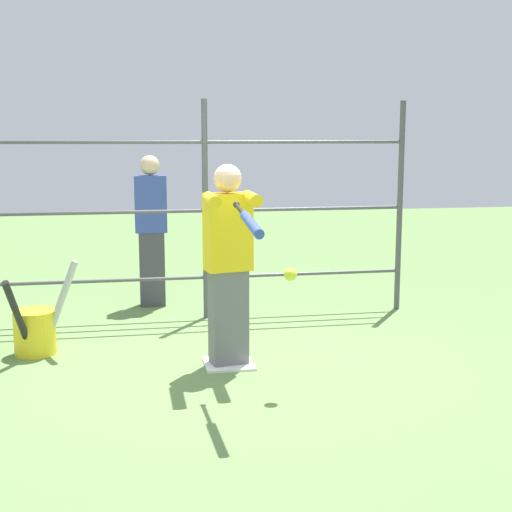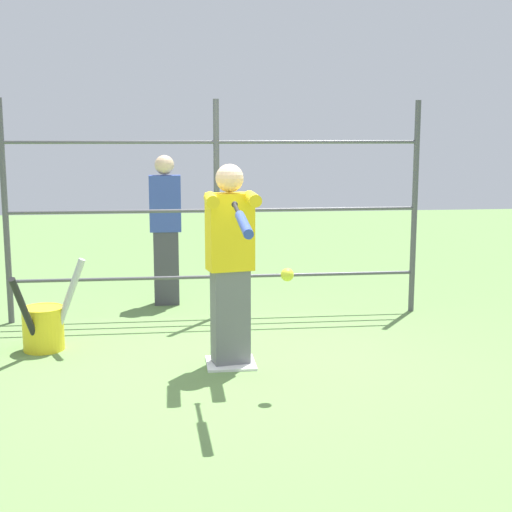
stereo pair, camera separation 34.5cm
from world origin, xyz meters
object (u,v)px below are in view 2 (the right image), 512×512
Objects in this scene: batter at (230,259)px; bat_bucket at (44,326)px; bystander_behind_fence at (166,228)px; baseball_bat_swinging at (243,222)px; softball_in_flight at (287,275)px.

batter is 1.99× the size of bat_bucket.
bystander_behind_fence is at bearing -76.81° from batter.
baseball_bat_swinging reaches higher than bat_bucket.
bystander_behind_fence is (0.53, -2.26, -0.02)m from batter.
batter is 0.75m from softball_in_flight.
bystander_behind_fence is (0.89, -2.92, -0.01)m from softball_in_flight.
batter is at bearing -89.70° from baseball_bat_swinging.
baseball_bat_swinging is (-0.00, 0.96, 0.41)m from batter.
baseball_bat_swinging is at bearing 135.70° from bat_bucket.
baseball_bat_swinging is at bearing 40.25° from softball_in_flight.
bat_bucket is (1.60, -0.61, -0.67)m from batter.
batter is 2.32m from bystander_behind_fence.
bat_bucket is at bearing -20.77° from batter.
batter is 17.18× the size of softball_in_flight.
bystander_behind_fence reaches higher than softball_in_flight.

